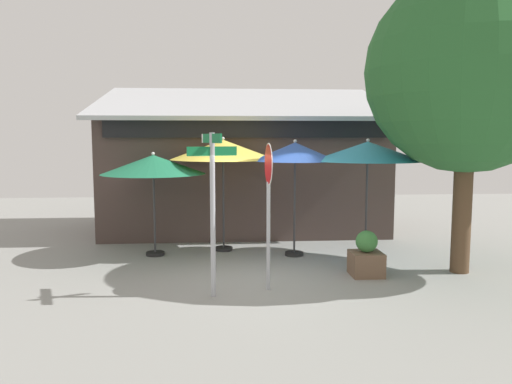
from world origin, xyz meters
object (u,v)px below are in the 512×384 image
Objects in this scene: patio_umbrella_forest_green_left at (153,165)px; patio_umbrella_mustard_center at (223,150)px; street_sign_post at (212,196)px; stop_sign at (268,188)px; shade_tree at (482,75)px; patio_umbrella_royal_blue_right at (295,153)px; patio_umbrella_teal_far_right at (368,152)px; sidewalk_planter at (366,257)px.

patio_umbrella_mustard_center reaches higher than patio_umbrella_forest_green_left.
stop_sign is (1.01, 0.29, 0.10)m from street_sign_post.
stop_sign is 0.44× the size of shade_tree.
patio_umbrella_royal_blue_right is (0.88, 2.62, 0.57)m from stop_sign.
shade_tree reaches higher than street_sign_post.
street_sign_post is 0.47× the size of shade_tree.
street_sign_post is 4.34m from patio_umbrella_teal_far_right.
patio_umbrella_mustard_center is at bearing 161.59° from patio_umbrella_teal_far_right.
sidewalk_planter is at bearing -56.52° from patio_umbrella_royal_blue_right.
patio_umbrella_forest_green_left is 0.40× the size of shade_tree.
street_sign_post is at bearing -123.00° from patio_umbrella_royal_blue_right.
patio_umbrella_mustard_center reaches higher than stop_sign.
patio_umbrella_teal_far_right is (4.92, -0.68, 0.32)m from patio_umbrella_forest_green_left.
street_sign_post is at bearing -163.85° from stop_sign.
sidewalk_planter is at bearing -24.69° from patio_umbrella_forest_green_left.
stop_sign reaches higher than sidewalk_planter.
patio_umbrella_royal_blue_right is (1.89, 2.91, 0.66)m from street_sign_post.
sidewalk_planter is at bearing -40.82° from patio_umbrella_mustard_center.
street_sign_post is 5.91m from shade_tree.
patio_umbrella_royal_blue_right reaches higher than sidewalk_planter.
patio_umbrella_royal_blue_right reaches higher than patio_umbrella_forest_green_left.
patio_umbrella_mustard_center is (-0.79, 3.28, 0.61)m from stop_sign.
patio_umbrella_forest_green_left is 0.89× the size of patio_umbrella_royal_blue_right.
street_sign_post reaches higher than patio_umbrella_forest_green_left.
stop_sign is at bearing -108.61° from patio_umbrella_royal_blue_right.
stop_sign is at bearing -138.60° from patio_umbrella_teal_far_right.
street_sign_post is at bearing -160.60° from sidewalk_planter.
patio_umbrella_teal_far_right is (1.60, -0.42, 0.03)m from patio_umbrella_royal_blue_right.
stop_sign is at bearing -169.36° from shade_tree.
patio_umbrella_royal_blue_right is at bearing 57.00° from street_sign_post.
patio_umbrella_forest_green_left is at bearing 114.27° from street_sign_post.
patio_umbrella_royal_blue_right is (1.67, -0.67, -0.05)m from patio_umbrella_mustard_center.
patio_umbrella_teal_far_right reaches higher than stop_sign.
stop_sign is 0.98× the size of patio_umbrella_royal_blue_right.
patio_umbrella_mustard_center is at bearing 154.33° from shade_tree.
stop_sign is at bearing 16.15° from street_sign_post.
patio_umbrella_teal_far_right is at bearing -14.83° from patio_umbrella_royal_blue_right.
shade_tree is at bearing 0.46° from sidewalk_planter.
patio_umbrella_mustard_center is at bearing 139.18° from sidewalk_planter.
patio_umbrella_forest_green_left is 0.89× the size of patio_umbrella_teal_far_right.
shade_tree reaches higher than sidewalk_planter.
patio_umbrella_royal_blue_right is at bearing -4.45° from patio_umbrella_forest_green_left.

